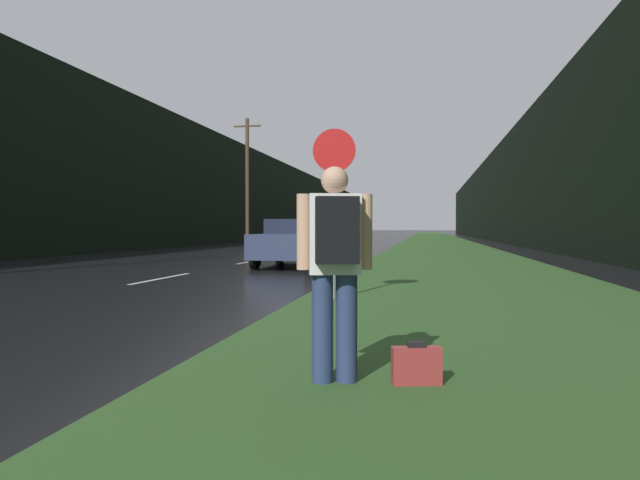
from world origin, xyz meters
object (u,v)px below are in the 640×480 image
at_px(car_passing_near, 293,242).
at_px(stop_sign, 334,194).
at_px(suitcase, 417,366).
at_px(hitchhiker_with_backpack, 335,260).

bearing_deg(car_passing_near, stop_sign, 107.80).
bearing_deg(car_passing_near, suitcase, 107.15).
xyz_separation_m(stop_sign, hitchhiker_with_backpack, (0.83, -5.08, -0.81)).
height_order(hitchhiker_with_backpack, car_passing_near, hitchhiker_with_backpack).
relative_size(hitchhiker_with_backpack, suitcase, 4.32).
bearing_deg(suitcase, hitchhiker_with_backpack, 172.65).
bearing_deg(hitchhiker_with_backpack, suitcase, -7.35).
height_order(stop_sign, suitcase, stop_sign).
relative_size(stop_sign, hitchhiker_with_backpack, 1.70).
distance_m(hitchhiker_with_backpack, car_passing_near, 13.74).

